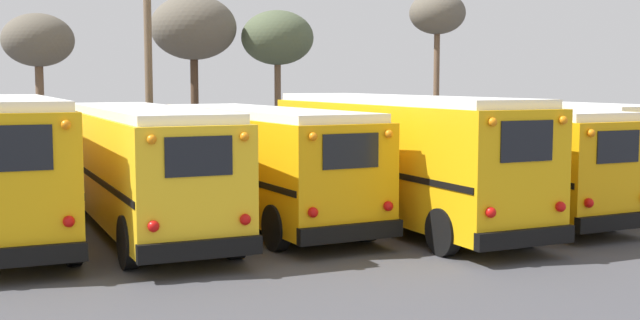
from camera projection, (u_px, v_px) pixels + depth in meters
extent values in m
plane|color=#424247|center=(324.00, 221.00, 21.33)|extent=(160.00, 160.00, 0.00)
cube|color=#EAAA0F|center=(5.00, 165.00, 18.68)|extent=(2.79, 9.46, 2.77)
cube|color=white|center=(2.00, 102.00, 18.54)|extent=(2.59, 9.08, 0.20)
cube|color=black|center=(19.00, 257.00, 14.50)|extent=(2.42, 0.31, 0.36)
cube|color=black|center=(15.00, 148.00, 14.33)|extent=(1.30, 0.09, 0.83)
sphere|color=red|center=(69.00, 222.00, 14.79)|extent=(0.22, 0.22, 0.22)
sphere|color=orange|center=(66.00, 125.00, 14.61)|extent=(0.18, 0.18, 0.18)
cube|color=black|center=(59.00, 172.00, 19.18)|extent=(0.44, 9.17, 0.14)
cylinder|color=black|center=(44.00, 196.00, 22.33)|extent=(0.33, 1.06, 1.05)
cylinder|color=black|center=(73.00, 240.00, 16.16)|extent=(0.33, 1.06, 1.05)
cube|color=yellow|center=(142.00, 166.00, 19.71)|extent=(2.76, 10.44, 2.50)
cube|color=white|center=(141.00, 111.00, 19.58)|extent=(2.55, 10.02, 0.20)
cube|color=black|center=(201.00, 249.00, 15.08)|extent=(2.41, 0.29, 0.36)
cube|color=black|center=(199.00, 156.00, 14.93)|extent=(1.30, 0.08, 0.75)
sphere|color=red|center=(154.00, 226.00, 14.66)|extent=(0.22, 0.22, 0.22)
sphere|color=orange|center=(152.00, 140.00, 14.51)|extent=(0.18, 0.18, 0.18)
sphere|color=red|center=(245.00, 219.00, 15.38)|extent=(0.22, 0.22, 0.22)
sphere|color=orange|center=(245.00, 137.00, 15.23)|extent=(0.18, 0.18, 0.18)
cube|color=black|center=(93.00, 176.00, 19.25)|extent=(0.42, 10.14, 0.14)
cube|color=black|center=(190.00, 172.00, 20.22)|extent=(0.42, 10.14, 0.14)
cylinder|color=black|center=(76.00, 193.00, 22.89)|extent=(0.32, 1.09, 1.08)
cylinder|color=black|center=(153.00, 188.00, 23.79)|extent=(0.32, 1.09, 1.08)
cylinder|color=black|center=(128.00, 242.00, 15.85)|extent=(0.32, 1.09, 1.08)
cylinder|color=black|center=(234.00, 233.00, 16.75)|extent=(0.32, 1.09, 1.08)
cube|color=#E5A00C|center=(261.00, 162.00, 21.05)|extent=(2.58, 9.63, 2.45)
cube|color=white|center=(260.00, 112.00, 20.92)|extent=(2.38, 9.25, 0.20)
cube|color=black|center=(351.00, 232.00, 16.88)|extent=(2.47, 0.24, 0.36)
cube|color=black|center=(351.00, 151.00, 16.73)|extent=(1.33, 0.05, 0.74)
sphere|color=red|center=(313.00, 212.00, 16.41)|extent=(0.22, 0.22, 0.22)
sphere|color=orange|center=(313.00, 137.00, 16.26)|extent=(0.18, 0.18, 0.18)
sphere|color=red|center=(388.00, 206.00, 17.24)|extent=(0.22, 0.22, 0.22)
sphere|color=orange|center=(389.00, 134.00, 17.09)|extent=(0.18, 0.18, 0.18)
cube|color=black|center=(217.00, 172.00, 20.51)|extent=(0.18, 9.40, 0.14)
cube|color=black|center=(302.00, 167.00, 21.63)|extent=(0.18, 9.40, 0.14)
cylinder|color=black|center=(179.00, 190.00, 23.73)|extent=(0.30, 1.03, 1.03)
cylinder|color=black|center=(250.00, 185.00, 24.77)|extent=(0.30, 1.03, 1.03)
cylinder|color=black|center=(276.00, 228.00, 17.55)|extent=(0.30, 1.03, 1.03)
cylinder|color=black|center=(365.00, 220.00, 18.58)|extent=(0.30, 1.03, 1.03)
cube|color=#EAAA0F|center=(394.00, 157.00, 20.98)|extent=(2.66, 10.64, 2.78)
cube|color=white|center=(395.00, 100.00, 20.84)|extent=(2.46, 10.21, 0.20)
cube|color=black|center=(525.00, 238.00, 16.28)|extent=(2.41, 0.27, 0.36)
cube|color=black|center=(527.00, 141.00, 16.11)|extent=(1.30, 0.07, 0.83)
sphere|color=red|center=(491.00, 213.00, 15.85)|extent=(0.22, 0.22, 0.22)
sphere|color=orange|center=(493.00, 122.00, 15.67)|extent=(0.18, 0.18, 0.18)
sphere|color=red|center=(561.00, 207.00, 16.59)|extent=(0.22, 0.22, 0.22)
sphere|color=orange|center=(563.00, 120.00, 16.41)|extent=(0.18, 0.18, 0.18)
cube|color=black|center=(354.00, 166.00, 20.51)|extent=(0.32, 10.36, 0.14)
cube|color=black|center=(433.00, 162.00, 21.50)|extent=(0.32, 10.36, 0.14)
cylinder|color=black|center=(296.00, 187.00, 24.25)|extent=(0.31, 1.04, 1.03)
cylinder|color=black|center=(361.00, 183.00, 25.16)|extent=(0.31, 1.04, 1.03)
cylinder|color=black|center=(443.00, 232.00, 17.04)|extent=(0.31, 1.04, 1.03)
cylinder|color=black|center=(526.00, 224.00, 17.95)|extent=(0.31, 1.04, 1.03)
cube|color=#E5A00C|center=(475.00, 157.00, 22.97)|extent=(2.41, 10.60, 2.45)
cube|color=white|center=(476.00, 110.00, 22.84)|extent=(2.22, 10.17, 0.20)
cube|color=black|center=(616.00, 222.00, 18.30)|extent=(2.35, 0.22, 0.36)
cube|color=black|center=(618.00, 147.00, 18.15)|extent=(1.27, 0.04, 0.74)
sphere|color=red|center=(589.00, 203.00, 17.86)|extent=(0.22, 0.22, 0.22)
sphere|color=orange|center=(591.00, 133.00, 17.71)|extent=(0.18, 0.18, 0.18)
cube|color=black|center=(441.00, 165.00, 22.48)|extent=(0.13, 10.36, 0.14)
cube|color=black|center=(508.00, 161.00, 23.49)|extent=(0.13, 10.36, 0.14)
cylinder|color=black|center=(374.00, 181.00, 26.18)|extent=(0.29, 0.95, 0.95)
cylinder|color=black|center=(429.00, 177.00, 27.11)|extent=(0.29, 0.95, 0.95)
cylinder|color=black|center=(540.00, 218.00, 19.04)|extent=(0.29, 0.95, 0.95)
cylinder|color=black|center=(607.00, 212.00, 19.97)|extent=(0.29, 0.95, 0.95)
cube|color=yellow|center=(540.00, 149.00, 25.05)|extent=(3.00, 9.68, 2.51)
cube|color=white|center=(542.00, 105.00, 24.92)|extent=(2.78, 9.29, 0.20)
sphere|color=red|center=(633.00, 187.00, 20.33)|extent=(0.22, 0.22, 0.22)
sphere|color=orange|center=(635.00, 124.00, 20.18)|extent=(0.18, 0.18, 0.18)
cube|color=black|center=(508.00, 156.00, 24.59)|extent=(0.58, 9.35, 0.14)
cube|color=black|center=(572.00, 153.00, 25.55)|extent=(0.58, 9.35, 0.14)
cylinder|color=black|center=(449.00, 174.00, 27.90)|extent=(0.34, 1.03, 1.01)
cylinder|color=black|center=(503.00, 171.00, 28.79)|extent=(0.34, 1.03, 1.01)
cylinder|color=black|center=(588.00, 201.00, 21.53)|extent=(0.34, 1.03, 1.01)
cylinder|color=brown|center=(148.00, 64.00, 29.12)|extent=(0.28, 0.28, 8.68)
cylinder|color=brown|center=(436.00, 97.00, 35.52)|extent=(0.26, 0.26, 6.02)
ellipsoid|color=#5B5447|center=(437.00, 13.00, 35.16)|extent=(2.47, 2.47, 1.85)
cylinder|color=brown|center=(41.00, 117.00, 32.41)|extent=(0.33, 0.33, 4.58)
ellipsoid|color=#5B5447|center=(38.00, 40.00, 32.11)|extent=(2.84, 2.84, 2.13)
cylinder|color=brown|center=(278.00, 109.00, 37.87)|extent=(0.31, 0.31, 4.82)
ellipsoid|color=#4C563D|center=(277.00, 38.00, 37.55)|extent=(3.40, 3.40, 2.55)
cylinder|color=#473323|center=(195.00, 107.00, 36.97)|extent=(0.36, 0.36, 5.08)
ellipsoid|color=#5B5447|center=(194.00, 27.00, 36.61)|extent=(3.93, 3.93, 2.94)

